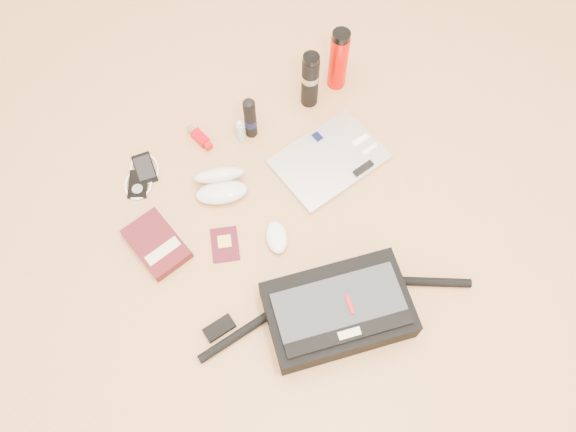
{
  "coord_description": "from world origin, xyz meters",
  "views": [
    {
      "loc": [
        -0.3,
        -0.63,
        1.64
      ],
      "look_at": [
        0.04,
        0.05,
        0.06
      ],
      "focal_mm": 35.0,
      "sensor_mm": 36.0,
      "label": 1
    }
  ],
  "objects_px": {
    "thermos_black": "(310,80)",
    "thermos_red": "(339,60)",
    "messenger_bag": "(337,311)",
    "laptop": "(330,160)",
    "book": "(157,244)"
  },
  "relations": [
    {
      "from": "thermos_red",
      "to": "laptop",
      "type": "bearing_deg",
      "value": -122.31
    },
    {
      "from": "book",
      "to": "messenger_bag",
      "type": "bearing_deg",
      "value": -62.05
    },
    {
      "from": "laptop",
      "to": "book",
      "type": "distance_m",
      "value": 0.63
    },
    {
      "from": "book",
      "to": "thermos_red",
      "type": "bearing_deg",
      "value": 7.87
    },
    {
      "from": "laptop",
      "to": "thermos_black",
      "type": "height_order",
      "value": "thermos_black"
    },
    {
      "from": "messenger_bag",
      "to": "laptop",
      "type": "xyz_separation_m",
      "value": [
        0.24,
        0.48,
        -0.04
      ]
    },
    {
      "from": "messenger_bag",
      "to": "thermos_red",
      "type": "height_order",
      "value": "thermos_red"
    },
    {
      "from": "messenger_bag",
      "to": "thermos_red",
      "type": "relative_size",
      "value": 3.33
    },
    {
      "from": "messenger_bag",
      "to": "laptop",
      "type": "height_order",
      "value": "messenger_bag"
    },
    {
      "from": "messenger_bag",
      "to": "book",
      "type": "bearing_deg",
      "value": 141.94
    },
    {
      "from": "book",
      "to": "thermos_red",
      "type": "distance_m",
      "value": 0.88
    },
    {
      "from": "laptop",
      "to": "thermos_red",
      "type": "relative_size",
      "value": 1.56
    },
    {
      "from": "thermos_black",
      "to": "thermos_red",
      "type": "bearing_deg",
      "value": 12.72
    },
    {
      "from": "laptop",
      "to": "book",
      "type": "bearing_deg",
      "value": 172.16
    },
    {
      "from": "book",
      "to": "thermos_black",
      "type": "xyz_separation_m",
      "value": [
        0.69,
        0.29,
        0.1
      ]
    }
  ]
}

